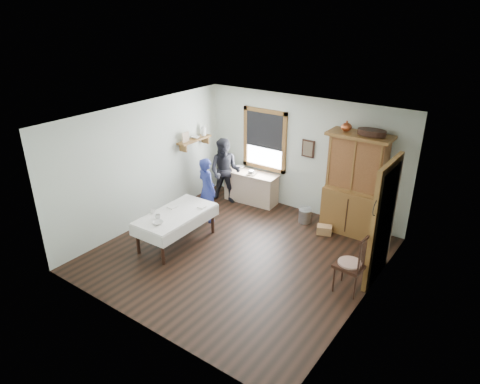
# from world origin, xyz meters

# --- Properties ---
(room) EXTENTS (5.01, 5.01, 2.70)m
(room) POSITION_xyz_m (0.00, 0.00, 1.35)
(room) COLOR black
(room) RESTS_ON ground
(window) EXTENTS (1.18, 0.07, 1.48)m
(window) POSITION_xyz_m (-1.00, 2.46, 1.62)
(window) COLOR white
(window) RESTS_ON room
(doorway) EXTENTS (0.09, 1.14, 2.22)m
(doorway) POSITION_xyz_m (2.46, 0.85, 1.16)
(doorway) COLOR #4B4136
(doorway) RESTS_ON room
(wall_shelf) EXTENTS (0.24, 1.00, 0.44)m
(wall_shelf) POSITION_xyz_m (-2.37, 1.54, 1.57)
(wall_shelf) COLOR brown
(wall_shelf) RESTS_ON room
(framed_picture) EXTENTS (0.30, 0.04, 0.40)m
(framed_picture) POSITION_xyz_m (0.15, 2.46, 1.55)
(framed_picture) COLOR black
(framed_picture) RESTS_ON room
(rug_beater) EXTENTS (0.01, 0.27, 0.27)m
(rug_beater) POSITION_xyz_m (2.45, 0.30, 1.72)
(rug_beater) COLOR black
(rug_beater) RESTS_ON room
(work_counter) EXTENTS (1.36, 0.60, 0.76)m
(work_counter) POSITION_xyz_m (-1.17, 2.17, 0.38)
(work_counter) COLOR #CBB18D
(work_counter) RESTS_ON room
(china_hutch) EXTENTS (1.28, 0.62, 2.18)m
(china_hutch) POSITION_xyz_m (1.41, 2.16, 1.09)
(china_hutch) COLOR brown
(china_hutch) RESTS_ON room
(dining_table) EXTENTS (0.94, 1.72, 0.68)m
(dining_table) POSITION_xyz_m (-1.29, -0.36, 0.34)
(dining_table) COLOR white
(dining_table) RESTS_ON room
(spindle_chair) EXTENTS (0.55, 0.55, 1.11)m
(spindle_chair) POSITION_xyz_m (2.20, 0.18, 0.55)
(spindle_chair) COLOR black
(spindle_chair) RESTS_ON room
(pail) EXTENTS (0.33, 0.33, 0.30)m
(pail) POSITION_xyz_m (0.43, 1.97, 0.15)
(pail) COLOR #929499
(pail) RESTS_ON room
(wicker_basket) EXTENTS (0.37, 0.31, 0.18)m
(wicker_basket) POSITION_xyz_m (1.02, 1.74, 0.09)
(wicker_basket) COLOR tan
(wicker_basket) RESTS_ON room
(woman_blue) EXTENTS (0.58, 0.48, 1.38)m
(woman_blue) POSITION_xyz_m (-1.42, 0.78, 0.69)
(woman_blue) COLOR navy
(woman_blue) RESTS_ON room
(figure_dark) EXTENTS (0.88, 0.79, 1.50)m
(figure_dark) POSITION_xyz_m (-1.68, 1.79, 0.75)
(figure_dark) COLOR black
(figure_dark) RESTS_ON room
(table_cup_a) EXTENTS (0.15, 0.15, 0.09)m
(table_cup_a) POSITION_xyz_m (-1.39, -0.75, 0.73)
(table_cup_a) COLOR silver
(table_cup_a) RESTS_ON dining_table
(table_cup_b) EXTENTS (0.11, 0.11, 0.09)m
(table_cup_b) POSITION_xyz_m (-1.65, -0.64, 0.73)
(table_cup_b) COLOR silver
(table_cup_b) RESTS_ON dining_table
(table_bowl) EXTENTS (0.28, 0.28, 0.06)m
(table_bowl) POSITION_xyz_m (-1.24, -0.90, 0.71)
(table_bowl) COLOR silver
(table_bowl) RESTS_ON dining_table
(counter_book) EXTENTS (0.22, 0.26, 0.02)m
(counter_book) POSITION_xyz_m (-1.21, 2.07, 0.77)
(counter_book) COLOR brown
(counter_book) RESTS_ON work_counter
(counter_bowl) EXTENTS (0.23, 0.23, 0.06)m
(counter_bowl) POSITION_xyz_m (-1.57, 2.26, 0.79)
(counter_bowl) COLOR silver
(counter_bowl) RESTS_ON work_counter
(shelf_bowl) EXTENTS (0.22, 0.22, 0.05)m
(shelf_bowl) POSITION_xyz_m (-2.37, 1.55, 1.60)
(shelf_bowl) COLOR silver
(shelf_bowl) RESTS_ON wall_shelf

